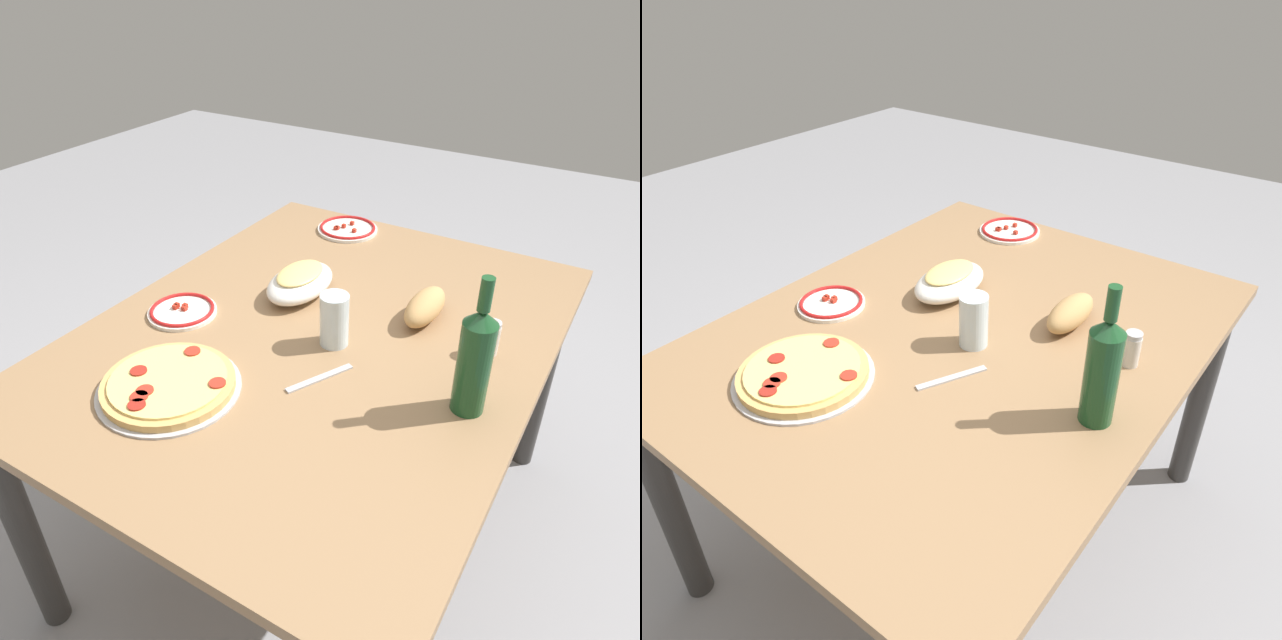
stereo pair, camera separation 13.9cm
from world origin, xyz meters
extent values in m
plane|color=gray|center=(0.00, 0.00, 0.00)|extent=(8.00, 8.00, 0.00)
cube|color=#93704C|center=(0.00, 0.00, 0.74)|extent=(1.37, 1.07, 0.03)
cylinder|color=#33302D|center=(0.63, -0.47, 0.36)|extent=(0.07, 0.07, 0.72)
cylinder|color=#33302D|center=(-0.63, 0.47, 0.36)|extent=(0.07, 0.07, 0.72)
cylinder|color=#33302D|center=(0.63, 0.47, 0.36)|extent=(0.07, 0.07, 0.72)
cylinder|color=#B7B7BC|center=(-0.37, 0.16, 0.76)|extent=(0.31, 0.31, 0.01)
cylinder|color=tan|center=(-0.37, 0.16, 0.77)|extent=(0.29, 0.29, 0.02)
cylinder|color=#EACC75|center=(-0.37, 0.16, 0.78)|extent=(0.25, 0.25, 0.01)
cylinder|color=maroon|center=(-0.38, 0.23, 0.79)|extent=(0.04, 0.04, 0.00)
cylinder|color=#B22D1E|center=(-0.33, 0.06, 0.79)|extent=(0.04, 0.04, 0.00)
cylinder|color=#B22D1E|center=(-0.42, 0.17, 0.79)|extent=(0.04, 0.04, 0.00)
cylinder|color=#B22D1E|center=(-0.27, 0.18, 0.79)|extent=(0.04, 0.04, 0.00)
cylinder|color=maroon|center=(-0.47, 0.16, 0.79)|extent=(0.04, 0.04, 0.00)
cylinder|color=#B22D1E|center=(-0.44, 0.17, 0.79)|extent=(0.04, 0.04, 0.00)
ellipsoid|color=white|center=(0.13, 0.14, 0.79)|extent=(0.24, 0.15, 0.07)
ellipsoid|color=#AD2819|center=(0.13, 0.14, 0.80)|extent=(0.20, 0.12, 0.03)
ellipsoid|color=#EACC75|center=(0.13, 0.14, 0.82)|extent=(0.17, 0.10, 0.02)
cylinder|color=#194723|center=(-0.10, -0.41, 0.86)|extent=(0.07, 0.07, 0.21)
cone|color=#194723|center=(-0.10, -0.41, 0.98)|extent=(0.07, 0.07, 0.03)
cylinder|color=#194723|center=(-0.10, -0.41, 1.03)|extent=(0.03, 0.03, 0.07)
cylinder|color=silver|center=(-0.03, -0.06, 0.82)|extent=(0.07, 0.07, 0.13)
cylinder|color=white|center=(-0.12, 0.35, 0.76)|extent=(0.18, 0.18, 0.01)
torus|color=red|center=(-0.12, 0.35, 0.77)|extent=(0.17, 0.17, 0.01)
cube|color=#AD2819|center=(-0.11, 0.37, 0.77)|extent=(0.01, 0.01, 0.01)
cube|color=#AD2819|center=(-0.10, 0.35, 0.77)|extent=(0.01, 0.01, 0.01)
cube|color=#AD2819|center=(-0.12, 0.37, 0.77)|extent=(0.01, 0.01, 0.01)
cube|color=#AD2819|center=(-0.11, 0.34, 0.77)|extent=(0.01, 0.01, 0.01)
cylinder|color=white|center=(0.56, 0.23, 0.76)|extent=(0.20, 0.20, 0.01)
torus|color=red|center=(0.56, 0.23, 0.77)|extent=(0.19, 0.19, 0.01)
cube|color=#AD2819|center=(0.53, 0.26, 0.77)|extent=(0.01, 0.01, 0.01)
cube|color=#AD2819|center=(0.60, 0.23, 0.77)|extent=(0.01, 0.01, 0.01)
cube|color=#AD2819|center=(0.54, 0.25, 0.77)|extent=(0.01, 0.01, 0.01)
cube|color=#AD2819|center=(0.55, 0.19, 0.77)|extent=(0.01, 0.01, 0.01)
cube|color=#AD2819|center=(0.56, 0.24, 0.77)|extent=(0.01, 0.01, 0.01)
ellipsoid|color=tan|center=(0.18, -0.20, 0.79)|extent=(0.19, 0.08, 0.07)
cylinder|color=silver|center=(0.12, -0.39, 0.79)|extent=(0.04, 0.04, 0.07)
cylinder|color=#B7B7BC|center=(0.12, -0.39, 0.83)|extent=(0.04, 0.04, 0.01)
cube|color=#B7B7BC|center=(-0.17, -0.10, 0.76)|extent=(0.16, 0.09, 0.00)
camera|label=1|loc=(-1.06, -0.63, 1.58)|focal=33.32mm
camera|label=2|loc=(-0.99, -0.75, 1.58)|focal=33.32mm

